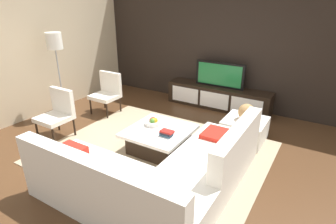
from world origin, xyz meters
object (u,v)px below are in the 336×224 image
Objects in this scene: ottoman at (244,130)px; fruit_bowl at (153,122)px; decorative_ball at (246,112)px; book_stack at (167,133)px; media_console at (218,97)px; accent_chair_far at (107,90)px; television at (220,75)px; floor_lamp at (55,47)px; coffee_table at (159,139)px; sectional_couch at (159,175)px; accent_chair_near at (58,111)px.

fruit_bowl is at bearing -142.34° from ottoman.
decorative_ball reaches higher than book_stack.
media_console is 2.71× the size of accent_chair_far.
ottoman is 2.47× the size of decorative_ball.
floor_lamp reaches higher than television.
decorative_ball is at bearing 44.61° from coffee_table.
television reaches higher than ottoman.
book_stack is (2.09, -0.95, -0.06)m from accent_chair_far.
floor_lamp is 1.99× the size of accent_chair_far.
television is 3.31m from sectional_couch.
floor_lamp is at bearing 174.02° from book_stack.
floor_lamp is at bearing 160.63° from sectional_couch.
ottoman is at bearing 44.61° from coffee_table.
sectional_couch is 1.40× the size of floor_lamp.
fruit_bowl is (-0.28, -2.20, -0.34)m from television.
decorative_ball is (0.99, -1.22, -0.24)m from television.
television is 3.98× the size of fruit_bowl.
coffee_table is at bearing -92.49° from media_console.
coffee_table is 0.58× the size of floor_lamp.
ottoman reaches higher than coffee_table.
book_stack is (-0.39, 0.81, 0.14)m from sectional_couch.
television is 1.28× the size of accent_chair_near.
coffee_table is 2.07m from accent_chair_far.
decorative_ball reaches higher than media_console.
floor_lamp reaches higher than fruit_bowl.
floor_lamp reaches higher than media_console.
television is 2.45m from book_stack.
fruit_bowl is (-0.28, -2.20, 0.19)m from media_console.
coffee_table is at bearing -3.78° from floor_lamp.
fruit_bowl is (-0.18, 0.10, 0.23)m from coffee_table.
media_console is at bearing 87.51° from coffee_table.
floor_lamp is (-3.13, 1.10, 1.16)m from sectional_couch.
media_console is at bearing 65.20° from accent_chair_near.
coffee_table is 1.92m from accent_chair_near.
book_stack reaches higher than ottoman.
accent_chair_far is at bearing -143.30° from media_console.
floor_lamp reaches higher than decorative_ball.
sectional_couch is 3.51m from floor_lamp.
decorative_ball is (1.09, 1.07, 0.34)m from coffee_table.
accent_chair_far is (0.65, 0.66, -0.96)m from floor_lamp.
accent_chair_near is (-1.93, -2.79, -0.29)m from television.
floor_lamp reaches higher than sectional_couch.
media_console is 2.22m from fruit_bowl.
sectional_couch is at bearing -19.37° from floor_lamp.
accent_chair_far is (-2.96, -0.25, 0.29)m from ottoman.
ottoman is (1.09, 1.07, -0.00)m from coffee_table.
television is at bearing 39.13° from floor_lamp.
accent_chair_far is 4.23× the size of book_stack.
media_console is 2.43m from book_stack.
accent_chair_near reaches higher than book_stack.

